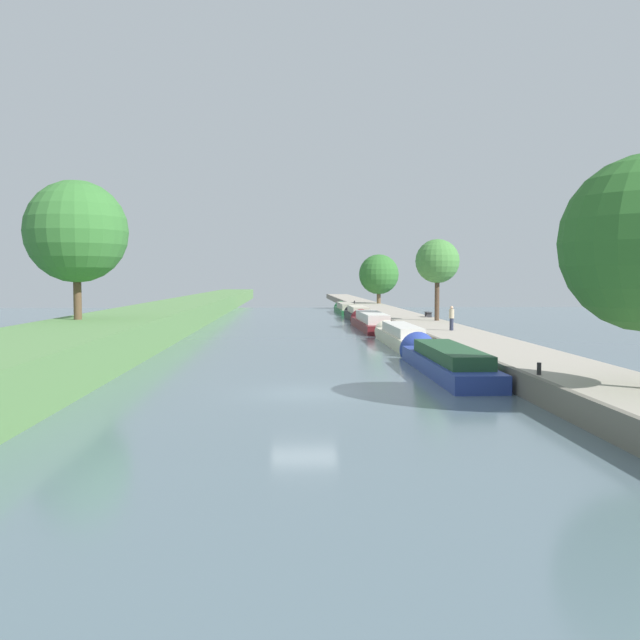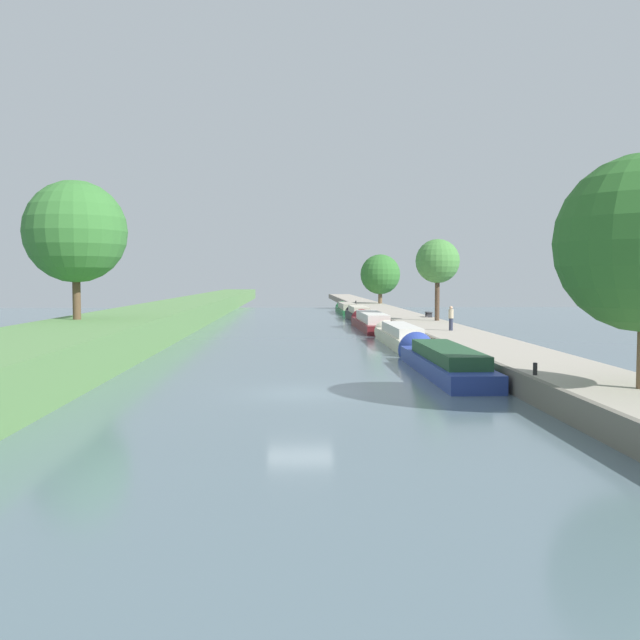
{
  "view_description": "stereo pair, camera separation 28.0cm",
  "coord_description": "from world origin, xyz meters",
  "px_view_note": "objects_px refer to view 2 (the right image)",
  "views": [
    {
      "loc": [
        -0.63,
        -26.85,
        4.4
      ],
      "look_at": [
        2.01,
        30.69,
        1.0
      ],
      "focal_mm": 39.71,
      "sensor_mm": 36.0,
      "label": 1
    },
    {
      "loc": [
        -0.35,
        -26.86,
        4.4
      ],
      "look_at": [
        2.01,
        30.69,
        1.0
      ],
      "focal_mm": 39.71,
      "sensor_mm": 36.0,
      "label": 2
    }
  ],
  "objects_px": {
    "narrowboat_cream": "(399,336)",
    "narrowboat_black": "(358,314)",
    "narrowboat_maroon": "(370,322)",
    "mooring_bollard_near": "(535,369)",
    "person_walking": "(451,318)",
    "park_bench": "(429,313)",
    "narrowboat_blue": "(440,360)",
    "narrowboat_green": "(346,309)",
    "mooring_bollard_far": "(356,302)"
  },
  "relations": [
    {
      "from": "narrowboat_cream",
      "to": "narrowboat_black",
      "type": "xyz_separation_m",
      "value": [
        0.0,
        29.03,
        0.02
      ]
    },
    {
      "from": "narrowboat_maroon",
      "to": "narrowboat_black",
      "type": "bearing_deg",
      "value": 89.0
    },
    {
      "from": "mooring_bollard_near",
      "to": "narrowboat_cream",
      "type": "bearing_deg",
      "value": 94.71
    },
    {
      "from": "narrowboat_cream",
      "to": "narrowboat_maroon",
      "type": "relative_size",
      "value": 0.82
    },
    {
      "from": "narrowboat_maroon",
      "to": "mooring_bollard_near",
      "type": "xyz_separation_m",
      "value": [
        2.0,
        -36.13,
        0.5
      ]
    },
    {
      "from": "narrowboat_maroon",
      "to": "mooring_bollard_near",
      "type": "height_order",
      "value": "narrowboat_maroon"
    },
    {
      "from": "narrowboat_cream",
      "to": "mooring_bollard_near",
      "type": "relative_size",
      "value": 28.14
    },
    {
      "from": "narrowboat_green",
      "to": "park_bench",
      "type": "distance_m",
      "value": 26.85
    },
    {
      "from": "narrowboat_blue",
      "to": "narrowboat_maroon",
      "type": "xyz_separation_m",
      "value": [
        -0.15,
        28.43,
        0.07
      ]
    },
    {
      "from": "narrowboat_cream",
      "to": "narrowboat_green",
      "type": "relative_size",
      "value": 0.85
    },
    {
      "from": "person_walking",
      "to": "mooring_bollard_far",
      "type": "height_order",
      "value": "person_walking"
    },
    {
      "from": "narrowboat_cream",
      "to": "narrowboat_maroon",
      "type": "height_order",
      "value": "narrowboat_maroon"
    },
    {
      "from": "person_walking",
      "to": "mooring_bollard_far",
      "type": "xyz_separation_m",
      "value": [
        -1.91,
        49.44,
        -0.65
      ]
    },
    {
      "from": "narrowboat_maroon",
      "to": "park_bench",
      "type": "xyz_separation_m",
      "value": [
        5.6,
        2.28,
        0.62
      ]
    },
    {
      "from": "narrowboat_black",
      "to": "mooring_bollard_far",
      "type": "bearing_deg",
      "value": 85.27
    },
    {
      "from": "narrowboat_maroon",
      "to": "narrowboat_blue",
      "type": "bearing_deg",
      "value": -89.7
    },
    {
      "from": "narrowboat_cream",
      "to": "person_walking",
      "type": "distance_m",
      "value": 3.91
    },
    {
      "from": "person_walking",
      "to": "mooring_bollard_near",
      "type": "relative_size",
      "value": 3.69
    },
    {
      "from": "person_walking",
      "to": "mooring_bollard_far",
      "type": "relative_size",
      "value": 3.69
    },
    {
      "from": "mooring_bollard_near",
      "to": "narrowboat_blue",
      "type": "bearing_deg",
      "value": 103.48
    },
    {
      "from": "narrowboat_green",
      "to": "mooring_bollard_near",
      "type": "height_order",
      "value": "mooring_bollard_near"
    },
    {
      "from": "mooring_bollard_far",
      "to": "park_bench",
      "type": "height_order",
      "value": "park_bench"
    },
    {
      "from": "narrowboat_cream",
      "to": "mooring_bollard_far",
      "type": "relative_size",
      "value": 28.14
    },
    {
      "from": "mooring_bollard_far",
      "to": "park_bench",
      "type": "xyz_separation_m",
      "value": [
        3.61,
        -33.02,
        0.12
      ]
    },
    {
      "from": "narrowboat_blue",
      "to": "mooring_bollard_far",
      "type": "distance_m",
      "value": 63.77
    },
    {
      "from": "narrowboat_blue",
      "to": "mooring_bollard_far",
      "type": "relative_size",
      "value": 29.85
    },
    {
      "from": "narrowboat_green",
      "to": "mooring_bollard_near",
      "type": "xyz_separation_m",
      "value": [
        1.84,
        -64.7,
        0.58
      ]
    },
    {
      "from": "mooring_bollard_far",
      "to": "narrowboat_green",
      "type": "bearing_deg",
      "value": -105.31
    },
    {
      "from": "narrowboat_maroon",
      "to": "narrowboat_black",
      "type": "xyz_separation_m",
      "value": [
        0.25,
        14.17,
        -0.0
      ]
    },
    {
      "from": "narrowboat_cream",
      "to": "mooring_bollard_near",
      "type": "xyz_separation_m",
      "value": [
        1.75,
        -21.27,
        0.52
      ]
    },
    {
      "from": "narrowboat_green",
      "to": "narrowboat_maroon",
      "type": "bearing_deg",
      "value": -90.31
    },
    {
      "from": "narrowboat_green",
      "to": "person_walking",
      "type": "bearing_deg",
      "value": -84.98
    },
    {
      "from": "narrowboat_blue",
      "to": "narrowboat_green",
      "type": "xyz_separation_m",
      "value": [
        0.0,
        57.0,
        -0.01
      ]
    },
    {
      "from": "person_walking",
      "to": "park_bench",
      "type": "height_order",
      "value": "person_walking"
    },
    {
      "from": "person_walking",
      "to": "mooring_bollard_near",
      "type": "height_order",
      "value": "person_walking"
    },
    {
      "from": "narrowboat_cream",
      "to": "narrowboat_maroon",
      "type": "bearing_deg",
      "value": 90.93
    },
    {
      "from": "narrowboat_green",
      "to": "park_bench",
      "type": "xyz_separation_m",
      "value": [
        5.45,
        -26.28,
        0.7
      ]
    },
    {
      "from": "narrowboat_blue",
      "to": "mooring_bollard_near",
      "type": "relative_size",
      "value": 29.85
    },
    {
      "from": "narrowboat_maroon",
      "to": "narrowboat_cream",
      "type": "bearing_deg",
      "value": -89.07
    },
    {
      "from": "narrowboat_cream",
      "to": "narrowboat_green",
      "type": "distance_m",
      "value": 43.42
    },
    {
      "from": "narrowboat_maroon",
      "to": "mooring_bollard_far",
      "type": "bearing_deg",
      "value": 86.76
    },
    {
      "from": "park_bench",
      "to": "narrowboat_black",
      "type": "bearing_deg",
      "value": 114.27
    },
    {
      "from": "narrowboat_black",
      "to": "narrowboat_cream",
      "type": "bearing_deg",
      "value": -90.01
    },
    {
      "from": "narrowboat_maroon",
      "to": "narrowboat_black",
      "type": "relative_size",
      "value": 1.32
    },
    {
      "from": "narrowboat_blue",
      "to": "person_walking",
      "type": "distance_m",
      "value": 14.83
    },
    {
      "from": "narrowboat_blue",
      "to": "narrowboat_black",
      "type": "relative_size",
      "value": 1.15
    },
    {
      "from": "narrowboat_maroon",
      "to": "narrowboat_green",
      "type": "relative_size",
      "value": 1.04
    },
    {
      "from": "narrowboat_green",
      "to": "park_bench",
      "type": "bearing_deg",
      "value": -78.28
    },
    {
      "from": "narrowboat_black",
      "to": "narrowboat_green",
      "type": "bearing_deg",
      "value": 90.37
    },
    {
      "from": "narrowboat_blue",
      "to": "narrowboat_cream",
      "type": "distance_m",
      "value": 13.57
    }
  ]
}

